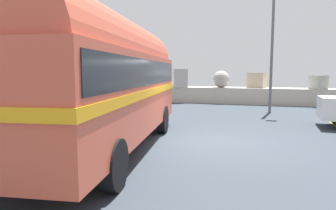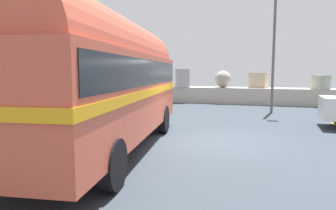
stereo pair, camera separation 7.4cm
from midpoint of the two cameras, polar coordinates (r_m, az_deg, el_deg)
ground at (r=9.41m, az=8.99°, el=-6.96°), size 32.00×26.00×0.02m
breakwater at (r=20.94m, az=14.20°, el=2.16°), size 31.36×2.45×2.37m
vintage_coach at (r=8.12m, az=-11.67°, el=5.42°), size 3.73×8.85×3.70m
lamp_post at (r=16.47m, az=19.95°, el=10.50°), size 0.65×0.67×6.11m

